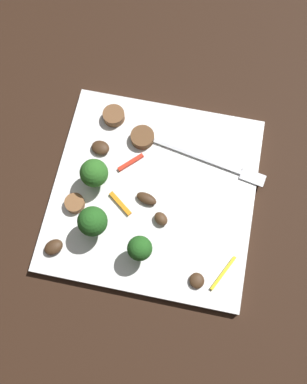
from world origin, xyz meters
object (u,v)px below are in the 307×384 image
object	(u,v)px
sausage_slice_0	(142,137)
sausage_slice_1	(75,203)
broccoli_floret_1	(139,249)
broccoli_floret_2	(94,173)
pepper_strip_1	(120,204)
mushroom_4	(100,148)
pepper_strip_0	(131,162)
broccoli_floret_0	(93,222)
pepper_strip_2	(223,273)
mushroom_1	(197,281)
sausage_slice_2	(114,116)
mushroom_0	(147,199)
plate	(154,193)
mushroom_3	(161,219)
fork	(214,163)
mushroom_2	(54,247)

from	to	relation	value
sausage_slice_0	sausage_slice_1	distance (m)	0.13
broccoli_floret_1	sausage_slice_0	distance (m)	0.17
broccoli_floret_2	pepper_strip_1	distance (m)	0.06
mushroom_4	pepper_strip_0	bearing A→B (deg)	-14.82
broccoli_floret_0	pepper_strip_2	xyz separation A→B (m)	(0.18, -0.03, -0.03)
sausage_slice_1	mushroom_1	distance (m)	0.19
sausage_slice_2	mushroom_1	xyz separation A→B (m)	(0.16, -0.21, -0.00)
broccoli_floret_0	mushroom_0	world-z (taller)	broccoli_floret_0
mushroom_4	pepper_strip_0	world-z (taller)	mushroom_4
broccoli_floret_0	pepper_strip_0	size ratio (longest dim) A/B	1.40
broccoli_floret_2	mushroom_4	xyz separation A→B (m)	(-0.01, 0.05, -0.03)
broccoli_floret_0	broccoli_floret_1	distance (m)	0.07
broccoli_floret_0	mushroom_4	bearing A→B (deg)	100.73
pepper_strip_0	sausage_slice_0	bearing A→B (deg)	77.80
broccoli_floret_1	sausage_slice_1	distance (m)	0.12
plate	mushroom_3	distance (m)	0.04
mushroom_3	broccoli_floret_0	bearing A→B (deg)	-161.09
sausage_slice_1	fork	bearing A→B (deg)	29.00
mushroom_1	pepper_strip_1	size ratio (longest dim) A/B	0.50
broccoli_floret_1	pepper_strip_0	world-z (taller)	broccoli_floret_1
mushroom_1	mushroom_4	world-z (taller)	mushroom_4
broccoli_floret_1	mushroom_0	xyz separation A→B (m)	(-0.01, 0.07, -0.03)
fork	pepper_strip_1	xyz separation A→B (m)	(-0.12, -0.09, 0.00)
mushroom_0	pepper_strip_0	distance (m)	0.06
plate	pepper_strip_0	size ratio (longest dim) A/B	6.80
sausage_slice_1	pepper_strip_0	world-z (taller)	sausage_slice_1
mushroom_2	pepper_strip_0	bearing A→B (deg)	62.16
mushroom_4	sausage_slice_2	bearing A→B (deg)	81.96
broccoli_floret_0	pepper_strip_1	bearing A→B (deg)	58.38
broccoli_floret_0	broccoli_floret_2	world-z (taller)	broccoli_floret_0
broccoli_floret_0	pepper_strip_0	xyz separation A→B (m)	(0.03, 0.10, -0.03)
sausage_slice_0	sausage_slice_1	xyz separation A→B (m)	(-0.07, -0.12, -0.00)
pepper_strip_0	pepper_strip_2	world-z (taller)	same
mushroom_4	mushroom_2	bearing A→B (deg)	-99.93
broccoli_floret_2	mushroom_4	size ratio (longest dim) A/B	1.97
pepper_strip_0	mushroom_4	bearing A→B (deg)	165.18
sausage_slice_1	mushroom_4	bearing A→B (deg)	80.55
mushroom_1	mushroom_2	size ratio (longest dim) A/B	0.81
broccoli_floret_2	mushroom_1	size ratio (longest dim) A/B	2.52
mushroom_1	sausage_slice_1	bearing A→B (deg)	159.00
sausage_slice_0	pepper_strip_2	xyz separation A→B (m)	(0.14, -0.17, -0.00)
mushroom_1	pepper_strip_0	xyz separation A→B (m)	(-0.12, 0.14, -0.00)
mushroom_3	pepper_strip_1	distance (m)	0.06
broccoli_floret_1	sausage_slice_0	bearing A→B (deg)	100.82
broccoli_floret_1	sausage_slice_0	size ratio (longest dim) A/B	1.49
sausage_slice_2	pepper_strip_0	xyz separation A→B (m)	(0.04, -0.07, -0.00)
pepper_strip_0	pepper_strip_2	xyz separation A→B (m)	(0.15, -0.13, -0.00)
fork	pepper_strip_2	size ratio (longest dim) A/B	3.33
broccoli_floret_0	mushroom_1	xyz separation A→B (m)	(0.14, -0.04, -0.03)
sausage_slice_2	mushroom_3	bearing A→B (deg)	-54.88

